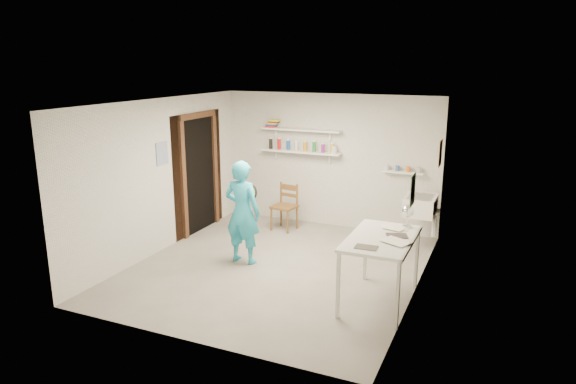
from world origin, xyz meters
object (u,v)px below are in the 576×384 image
at_px(work_table, 380,270).
at_px(desk_lamp, 408,211).
at_px(wooden_chair, 284,207).
at_px(belfast_sink, 420,206).
at_px(man, 242,212).
at_px(wall_clock, 249,192).

relative_size(work_table, desk_lamp, 8.00).
bearing_deg(desk_lamp, wooden_chair, 146.60).
relative_size(belfast_sink, desk_lamp, 3.72).
relative_size(belfast_sink, man, 0.39).
xyz_separation_m(work_table, desk_lamp, (0.21, 0.52, 0.65)).
bearing_deg(wooden_chair, belfast_sink, 9.96).
xyz_separation_m(man, wall_clock, (-0.01, 0.22, 0.26)).
xyz_separation_m(wall_clock, work_table, (2.21, -0.72, -0.61)).
bearing_deg(belfast_sink, desk_lamp, -86.52).
height_order(belfast_sink, wall_clock, wall_clock).
distance_m(wall_clock, desk_lamp, 2.43).
height_order(belfast_sink, wooden_chair, wooden_chair).
height_order(belfast_sink, work_table, work_table).
height_order(man, desk_lamp, man).
xyz_separation_m(wooden_chair, desk_lamp, (2.46, -1.62, 0.65)).
xyz_separation_m(man, desk_lamp, (2.41, 0.01, 0.30)).
bearing_deg(work_table, belfast_sink, 87.15).
bearing_deg(desk_lamp, belfast_sink, 93.48).
bearing_deg(man, desk_lamp, -177.34).
height_order(work_table, desk_lamp, desk_lamp).
bearing_deg(belfast_sink, man, -143.59).
bearing_deg(desk_lamp, man, -179.69).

